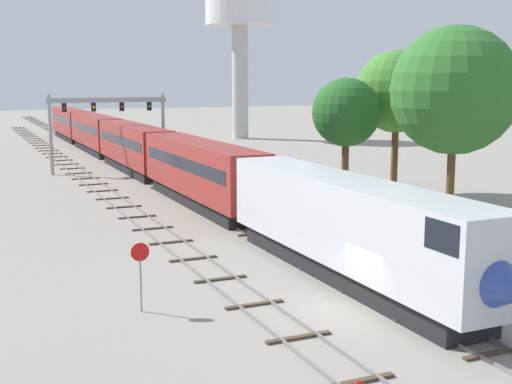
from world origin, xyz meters
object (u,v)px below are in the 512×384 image
signal_gantry (108,115)px  water_tower (240,20)px  stop_sign (140,267)px  trackside_tree_mid (346,113)px  trackside_tree_left (455,91)px  passenger_train (133,146)px  trackside_tree_right (397,92)px

signal_gantry → water_tower: water_tower is taller
stop_sign → trackside_tree_mid: trackside_tree_mid is taller
trackside_tree_left → trackside_tree_mid: size_ratio=1.37×
passenger_train → stop_sign: bearing=-103.3°
stop_sign → trackside_tree_mid: (21.07, 18.92, 4.95)m
water_tower → trackside_tree_right: water_tower is taller
passenger_train → stop_sign: passenger_train is taller
trackside_tree_left → water_tower: bearing=80.4°
passenger_train → trackside_tree_left: size_ratio=8.00×
trackside_tree_left → trackside_tree_right: size_ratio=1.10×
signal_gantry → trackside_tree_left: 36.65m
trackside_tree_left → trackside_tree_right: (1.99, 9.38, -0.25)m
water_tower → signal_gantry: bearing=-131.2°
trackside_tree_mid → water_tower: bearing=75.6°
passenger_train → trackside_tree_right: size_ratio=8.84×
trackside_tree_left → signal_gantry: bearing=117.3°
water_tower → trackside_tree_right: 56.29m
water_tower → trackside_tree_right: (-8.88, -54.62, -10.32)m
stop_sign → trackside_tree_left: (24.52, 10.70, 6.75)m
signal_gantry → trackside_tree_mid: size_ratio=1.27×
trackside_tree_left → passenger_train: bearing=114.6°
trackside_tree_right → signal_gantry: bearing=129.1°
stop_sign → trackside_tree_right: size_ratio=0.25×
passenger_train → signal_gantry: size_ratio=8.59×
water_tower → trackside_tree_left: water_tower is taller
water_tower → trackside_tree_mid: bearing=-104.4°
stop_sign → signal_gantry: bearing=79.8°
passenger_train → stop_sign: 43.58m
signal_gantry → water_tower: 43.86m
water_tower → trackside_tree_right: bearing=-99.2°
signal_gantry → passenger_train: bearing=-18.7°
water_tower → trackside_tree_left: (-10.86, -63.99, -10.07)m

